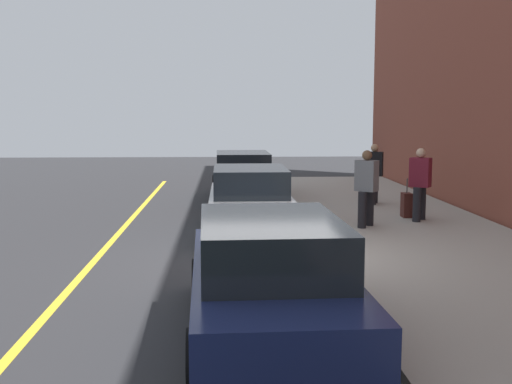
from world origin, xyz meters
TOP-DOWN VIEW (x-y plane):
  - ground_plane at (0.00, 0.00)m, footprint 56.00×56.00m
  - sidewalk at (0.00, -3.30)m, footprint 28.00×4.60m
  - lane_stripe_centre at (0.00, 3.20)m, footprint 28.00×0.14m
  - parked_car_navy at (-3.90, 0.25)m, footprint 4.81×2.02m
  - parked_car_white at (2.88, 0.21)m, footprint 4.44×1.92m
  - parked_car_charcoal at (8.41, 0.24)m, footprint 4.78×1.95m
  - pedestrian_burgundy_coat at (3.50, -3.88)m, footprint 0.51×0.55m
  - pedestrian_grey_coat at (2.74, -2.41)m, footprint 0.52×0.55m
  - pedestrian_black_coat at (6.33, -3.45)m, footprint 0.54×0.53m
  - rolling_suitcase at (4.01, -3.72)m, footprint 0.34×0.22m

SIDE VIEW (x-z plane):
  - ground_plane at x=0.00m, z-range 0.00..0.00m
  - lane_stripe_centre at x=0.00m, z-range 0.00..0.01m
  - sidewalk at x=0.00m, z-range 0.00..0.15m
  - rolling_suitcase at x=4.01m, z-range -0.03..0.94m
  - parked_car_white at x=2.88m, z-range 0.00..1.51m
  - parked_car_navy at x=-3.90m, z-range 0.00..1.52m
  - parked_car_charcoal at x=8.41m, z-range 0.00..1.52m
  - pedestrian_black_coat at x=6.33m, z-range 0.21..1.91m
  - pedestrian_burgundy_coat at x=3.50m, z-range 0.21..1.95m
  - pedestrian_grey_coat at x=2.74m, z-range 0.21..1.95m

